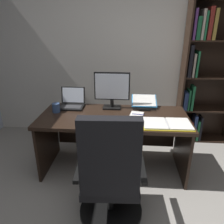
{
  "coord_description": "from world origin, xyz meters",
  "views": [
    {
      "loc": [
        -0.05,
        -1.17,
        1.69
      ],
      "look_at": [
        -0.23,
        1.07,
        0.79
      ],
      "focal_mm": 34.42,
      "sensor_mm": 36.0,
      "label": 1
    }
  ],
  "objects_px": {
    "pen": "(138,114)",
    "bookshelf": "(203,79)",
    "computer_mouse": "(82,118)",
    "open_binder": "(167,124)",
    "coffee_mug": "(56,108)",
    "monitor": "(112,91)",
    "reading_stand_with_book": "(144,102)",
    "keyboard": "(109,120)",
    "laptop": "(72,103)",
    "notepad": "(137,115)",
    "desk": "(114,128)",
    "office_chair": "(110,180)"
  },
  "relations": [
    {
      "from": "keyboard",
      "to": "reading_stand_with_book",
      "type": "distance_m",
      "value": 0.63
    },
    {
      "from": "desk",
      "to": "reading_stand_with_book",
      "type": "xyz_separation_m",
      "value": [
        0.37,
        0.25,
        0.26
      ]
    },
    {
      "from": "computer_mouse",
      "to": "open_binder",
      "type": "bearing_deg",
      "value": -3.11
    },
    {
      "from": "bookshelf",
      "to": "laptop",
      "type": "xyz_separation_m",
      "value": [
        -1.8,
        -0.62,
        -0.2
      ]
    },
    {
      "from": "laptop",
      "to": "desk",
      "type": "bearing_deg",
      "value": -17.73
    },
    {
      "from": "pen",
      "to": "coffee_mug",
      "type": "height_order",
      "value": "coffee_mug"
    },
    {
      "from": "bookshelf",
      "to": "computer_mouse",
      "type": "relative_size",
      "value": 19.39
    },
    {
      "from": "bookshelf",
      "to": "laptop",
      "type": "bearing_deg",
      "value": -161.03
    },
    {
      "from": "computer_mouse",
      "to": "reading_stand_with_book",
      "type": "relative_size",
      "value": 0.33
    },
    {
      "from": "bookshelf",
      "to": "keyboard",
      "type": "bearing_deg",
      "value": -141.29
    },
    {
      "from": "office_chair",
      "to": "pen",
      "type": "bearing_deg",
      "value": 70.4
    },
    {
      "from": "open_binder",
      "to": "computer_mouse",
      "type": "bearing_deg",
      "value": 175.87
    },
    {
      "from": "laptop",
      "to": "coffee_mug",
      "type": "xyz_separation_m",
      "value": [
        -0.14,
        -0.19,
        0.0
      ]
    },
    {
      "from": "notepad",
      "to": "pen",
      "type": "relative_size",
      "value": 1.5
    },
    {
      "from": "desk",
      "to": "pen",
      "type": "relative_size",
      "value": 12.32
    },
    {
      "from": "office_chair",
      "to": "open_binder",
      "type": "height_order",
      "value": "office_chair"
    },
    {
      "from": "desk",
      "to": "laptop",
      "type": "relative_size",
      "value": 5.56
    },
    {
      "from": "desk",
      "to": "reading_stand_with_book",
      "type": "bearing_deg",
      "value": 33.65
    },
    {
      "from": "computer_mouse",
      "to": "keyboard",
      "type": "bearing_deg",
      "value": 0.0
    },
    {
      "from": "monitor",
      "to": "reading_stand_with_book",
      "type": "xyz_separation_m",
      "value": [
        0.41,
        0.07,
        -0.16
      ]
    },
    {
      "from": "desk",
      "to": "coffee_mug",
      "type": "bearing_deg",
      "value": -178.65
    },
    {
      "from": "notepad",
      "to": "coffee_mug",
      "type": "distance_m",
      "value": 0.97
    },
    {
      "from": "bookshelf",
      "to": "keyboard",
      "type": "distance_m",
      "value": 1.66
    },
    {
      "from": "coffee_mug",
      "to": "laptop",
      "type": "bearing_deg",
      "value": 53.74
    },
    {
      "from": "bookshelf",
      "to": "open_binder",
      "type": "relative_size",
      "value": 3.89
    },
    {
      "from": "open_binder",
      "to": "notepad",
      "type": "relative_size",
      "value": 2.47
    },
    {
      "from": "open_binder",
      "to": "laptop",
      "type": "bearing_deg",
      "value": 157.06
    },
    {
      "from": "keyboard",
      "to": "notepad",
      "type": "height_order",
      "value": "keyboard"
    },
    {
      "from": "keyboard",
      "to": "computer_mouse",
      "type": "distance_m",
      "value": 0.3
    },
    {
      "from": "bookshelf",
      "to": "notepad",
      "type": "height_order",
      "value": "bookshelf"
    },
    {
      "from": "bookshelf",
      "to": "computer_mouse",
      "type": "xyz_separation_m",
      "value": [
        -1.58,
        -1.03,
        -0.23
      ]
    },
    {
      "from": "computer_mouse",
      "to": "reading_stand_with_book",
      "type": "height_order",
      "value": "reading_stand_with_book"
    },
    {
      "from": "laptop",
      "to": "notepad",
      "type": "distance_m",
      "value": 0.86
    },
    {
      "from": "desk",
      "to": "open_binder",
      "type": "xyz_separation_m",
      "value": [
        0.58,
        -0.28,
        0.2
      ]
    },
    {
      "from": "reading_stand_with_book",
      "to": "coffee_mug",
      "type": "distance_m",
      "value": 1.1
    },
    {
      "from": "pen",
      "to": "reading_stand_with_book",
      "type": "bearing_deg",
      "value": 74.34
    },
    {
      "from": "laptop",
      "to": "coffee_mug",
      "type": "distance_m",
      "value": 0.24
    },
    {
      "from": "coffee_mug",
      "to": "pen",
      "type": "bearing_deg",
      "value": -1.74
    },
    {
      "from": "computer_mouse",
      "to": "laptop",
      "type": "bearing_deg",
      "value": 118.17
    },
    {
      "from": "pen",
      "to": "bookshelf",
      "type": "bearing_deg",
      "value": 41.44
    },
    {
      "from": "office_chair",
      "to": "computer_mouse",
      "type": "bearing_deg",
      "value": 116.71
    },
    {
      "from": "notepad",
      "to": "computer_mouse",
      "type": "bearing_deg",
      "value": -163.16
    },
    {
      "from": "keyboard",
      "to": "notepad",
      "type": "relative_size",
      "value": 2.0
    },
    {
      "from": "bookshelf",
      "to": "pen",
      "type": "distance_m",
      "value": 1.3
    },
    {
      "from": "notepad",
      "to": "coffee_mug",
      "type": "relative_size",
      "value": 1.92
    },
    {
      "from": "monitor",
      "to": "laptop",
      "type": "xyz_separation_m",
      "value": [
        -0.52,
        0.0,
        -0.18
      ]
    },
    {
      "from": "coffee_mug",
      "to": "monitor",
      "type": "bearing_deg",
      "value": 16.35
    },
    {
      "from": "bookshelf",
      "to": "office_chair",
      "type": "xyz_separation_m",
      "value": [
        -1.21,
        -1.68,
        -0.51
      ]
    },
    {
      "from": "reading_stand_with_book",
      "to": "coffee_mug",
      "type": "relative_size",
      "value": 2.89
    },
    {
      "from": "office_chair",
      "to": "laptop",
      "type": "bearing_deg",
      "value": 116.22
    }
  ]
}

